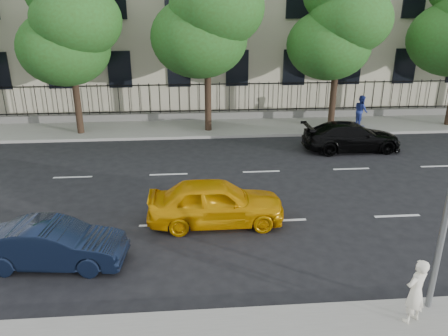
% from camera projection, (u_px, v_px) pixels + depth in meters
% --- Properties ---
extents(ground, '(120.00, 120.00, 0.00)m').
position_uv_depth(ground, '(301.00, 262.00, 12.40)').
color(ground, black).
rests_on(ground, ground).
extents(far_sidewalk, '(60.00, 4.00, 0.15)m').
position_uv_depth(far_sidewalk, '(242.00, 126.00, 25.39)').
color(far_sidewalk, gray).
rests_on(far_sidewalk, ground).
extents(lane_markings, '(49.60, 4.62, 0.01)m').
position_uv_depth(lane_markings, '(271.00, 193.00, 16.82)').
color(lane_markings, silver).
rests_on(lane_markings, ground).
extents(iron_fence, '(30.00, 0.50, 2.20)m').
position_uv_depth(iron_fence, '(239.00, 110.00, 26.77)').
color(iron_fence, slate).
rests_on(iron_fence, far_sidewalk).
extents(tree_b, '(5.53, 5.12, 8.97)m').
position_uv_depth(tree_b, '(69.00, 23.00, 22.05)').
color(tree_b, '#382619').
rests_on(tree_b, far_sidewalk).
extents(tree_c, '(5.89, 5.50, 9.80)m').
position_uv_depth(tree_c, '(207.00, 11.00, 22.37)').
color(tree_c, '#382619').
rests_on(tree_c, far_sidewalk).
extents(tree_d, '(5.34, 4.94, 8.84)m').
position_uv_depth(tree_d, '(339.00, 22.00, 23.10)').
color(tree_d, '#382619').
rests_on(tree_d, far_sidewalk).
extents(yellow_taxi, '(4.47, 1.80, 1.52)m').
position_uv_depth(yellow_taxi, '(216.00, 202.00, 14.31)').
color(yellow_taxi, orange).
rests_on(yellow_taxi, ground).
extents(navy_sedan, '(4.03, 1.74, 1.29)m').
position_uv_depth(navy_sedan, '(54.00, 244.00, 12.06)').
color(navy_sedan, black).
rests_on(navy_sedan, ground).
extents(black_sedan, '(4.82, 2.03, 1.39)m').
position_uv_depth(black_sedan, '(352.00, 136.00, 21.40)').
color(black_sedan, black).
rests_on(black_sedan, ground).
extents(woman_near, '(0.69, 0.59, 1.59)m').
position_uv_depth(woman_near, '(416.00, 291.00, 9.63)').
color(woman_near, white).
rests_on(woman_near, near_sidewalk).
extents(pedestrian_far, '(0.73, 0.90, 1.75)m').
position_uv_depth(pedestrian_far, '(361.00, 111.00, 25.02)').
color(pedestrian_far, navy).
rests_on(pedestrian_far, far_sidewalk).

